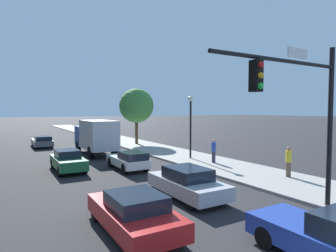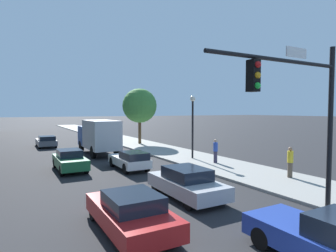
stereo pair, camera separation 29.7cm
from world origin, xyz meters
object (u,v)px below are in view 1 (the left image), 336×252
Objects in this scene: traffic_light_pole at (301,99)px; pedestrian_blue_shirt at (214,151)px; street_tree at (136,106)px; box_truck at (96,135)px; car_gray at (42,141)px; car_green at (68,160)px; car_white at (129,160)px; pedestrian_yellow_shirt at (289,161)px; car_silver at (187,183)px; street_lamp at (191,117)px; car_red at (134,212)px.

traffic_light_pole is 11.35m from pedestrian_blue_shirt.
street_tree reaches higher than box_truck.
car_green reaches higher than car_gray.
box_truck reaches higher than car_gray.
traffic_light_pole is 28.62m from car_gray.
car_white is 10.28m from pedestrian_yellow_shirt.
car_green is at bearing -121.27° from box_truck.
box_truck reaches higher than car_silver.
traffic_light_pole is 13.19m from street_lamp.
car_silver is 15.09m from box_truck.
street_tree is at bearing 92.35° from pedestrian_yellow_shirt.
pedestrian_yellow_shirt is at bearing -1.02° from car_silver.
street_tree is at bearing 72.48° from car_silver.
box_truck reaches higher than pedestrian_blue_shirt.
car_silver is (-0.00, -7.19, 0.01)m from car_white.
car_green is 0.64× the size of box_truck.
pedestrian_yellow_shirt is (7.21, -15.18, -0.73)m from box_truck.
car_white is at bearing -169.04° from street_lamp.
car_red is (-0.00, -25.71, 0.02)m from car_gray.
pedestrian_yellow_shirt is at bearing -81.56° from pedestrian_blue_shirt.
street_tree is 24.90m from car_red.
pedestrian_yellow_shirt is (7.21, -7.32, 0.39)m from car_white.
pedestrian_yellow_shirt is (0.84, -20.31, -3.60)m from street_tree.
car_red is (-9.70, -10.59, -2.92)m from street_lamp.
pedestrian_blue_shirt is at bearing -60.49° from car_gray.
street_tree is at bearing 65.81° from car_red.
street_lamp reaches higher than car_silver.
pedestrian_blue_shirt is (6.33, -1.44, 0.38)m from car_white.
car_green is (-9.70, 0.60, -2.86)m from street_lamp.
traffic_light_pole reaches higher than car_green.
car_red is (-3.70, -9.43, -0.02)m from car_white.
car_gray is 2.55× the size of pedestrian_yellow_shirt.
car_silver is at bearing -67.55° from car_green.
pedestrian_blue_shirt is at bearing 98.44° from pedestrian_yellow_shirt.
street_lamp is at bearing 47.52° from car_red.
car_gray is 26.00m from pedestrian_yellow_shirt.
car_gray is 1.03× the size of car_silver.
street_lamp is 1.15× the size of car_silver.
car_silver is (-6.00, -8.36, -2.88)m from street_lamp.
pedestrian_yellow_shirt reaches higher than car_green.
street_lamp is 1.12× the size of car_gray.
traffic_light_pole reaches higher than street_lamp.
box_truck is 3.75× the size of pedestrian_blue_shirt.
traffic_light_pole is 0.99× the size of street_tree.
box_truck reaches higher than pedestrian_yellow_shirt.
pedestrian_yellow_shirt reaches higher than car_gray.
pedestrian_yellow_shirt is at bearing -39.79° from car_green.
car_white is at bearing -116.13° from street_tree.
box_truck is at bearing 115.40° from pedestrian_yellow_shirt.
pedestrian_blue_shirt is at bearing -17.71° from car_green.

